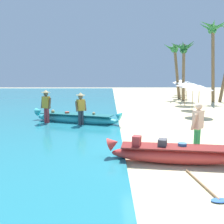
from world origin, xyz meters
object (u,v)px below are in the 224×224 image
object	(u,v)px
person_vendor_hatted	(81,107)
boat_cyan_midground	(76,118)
person_vendor_assistant	(46,105)
palm_tree_mid_cluster	(213,36)
boat_red_foreground	(176,154)
paddle	(207,189)
palm_tree_leaning_seaward	(175,54)
palm_tree_far_behind	(184,53)
person_tourist_customer	(198,126)

from	to	relation	value
person_vendor_hatted	boat_cyan_midground	bearing A→B (deg)	115.43
person_vendor_assistant	palm_tree_mid_cluster	bearing A→B (deg)	39.17
boat_red_foreground	palm_tree_mid_cluster	xyz separation A→B (m)	(7.25, 15.49, 5.61)
paddle	boat_cyan_midground	bearing A→B (deg)	118.17
boat_cyan_midground	person_vendor_hatted	bearing A→B (deg)	-64.57
boat_red_foreground	palm_tree_leaning_seaward	xyz separation A→B (m)	(4.68, 18.29, 4.29)
boat_cyan_midground	palm_tree_far_behind	distance (m)	14.84
palm_tree_leaning_seaward	person_vendor_assistant	bearing A→B (deg)	-127.23
person_vendor_hatted	paddle	size ratio (longest dim) A/B	1.01
palm_tree_leaning_seaward	palm_tree_far_behind	distance (m)	1.54
boat_red_foreground	person_vendor_assistant	xyz separation A→B (m)	(-5.08, 5.44, 0.74)
person_vendor_hatted	paddle	distance (m)	7.48
palm_tree_mid_cluster	palm_tree_far_behind	world-z (taller)	palm_tree_mid_cluster
person_vendor_assistant	person_vendor_hatted	bearing A→B (deg)	-16.64
palm_tree_leaning_seaward	palm_tree_mid_cluster	world-z (taller)	palm_tree_mid_cluster
boat_red_foreground	palm_tree_far_behind	world-z (taller)	palm_tree_far_behind
person_vendor_assistant	boat_cyan_midground	bearing A→B (deg)	5.16
person_tourist_customer	paddle	size ratio (longest dim) A/B	1.00
person_tourist_customer	palm_tree_far_behind	xyz separation A→B (m)	(4.27, 16.04, 3.60)
boat_red_foreground	paddle	bearing A→B (deg)	-81.23
boat_red_foreground	palm_tree_mid_cluster	bearing A→B (deg)	64.91
palm_tree_leaning_seaward	boat_red_foreground	bearing A→B (deg)	-104.35
paddle	palm_tree_far_behind	bearing A→B (deg)	75.18
palm_tree_leaning_seaward	palm_tree_mid_cluster	distance (m)	4.02
palm_tree_far_behind	person_vendor_hatted	bearing A→B (deg)	-125.25
palm_tree_leaning_seaward	palm_tree_mid_cluster	xyz separation A→B (m)	(2.57, -2.80, 1.31)
boat_red_foreground	palm_tree_leaning_seaward	bearing A→B (deg)	75.65
boat_red_foreground	person_vendor_hatted	bearing A→B (deg)	123.80
person_tourist_customer	boat_red_foreground	bearing A→B (deg)	-138.07
boat_red_foreground	palm_tree_leaning_seaward	size ratio (longest dim) A/B	0.71
person_vendor_hatted	boat_red_foreground	bearing A→B (deg)	-56.20
boat_red_foreground	palm_tree_leaning_seaward	world-z (taller)	palm_tree_leaning_seaward
person_vendor_hatted	palm_tree_mid_cluster	xyz separation A→B (m)	(10.54, 10.58, 4.92)
boat_red_foreground	person_vendor_assistant	size ratio (longest dim) A/B	2.29
person_vendor_hatted	person_vendor_assistant	world-z (taller)	person_vendor_assistant
boat_cyan_midground	paddle	world-z (taller)	boat_cyan_midground
boat_red_foreground	person_tourist_customer	distance (m)	1.32
person_tourist_customer	person_vendor_assistant	size ratio (longest dim) A/B	0.93
person_vendor_hatted	palm_tree_far_behind	world-z (taller)	palm_tree_far_behind
person_tourist_customer	palm_tree_far_behind	size ratio (longest dim) A/B	0.29
palm_tree_mid_cluster	palm_tree_leaning_seaward	bearing A→B (deg)	132.62
boat_cyan_midground	person_vendor_assistant	distance (m)	1.65
person_vendor_hatted	palm_tree_leaning_seaward	world-z (taller)	palm_tree_leaning_seaward
boat_red_foreground	paddle	world-z (taller)	boat_red_foreground
boat_red_foreground	boat_cyan_midground	xyz separation A→B (m)	(-3.60, 5.58, 0.01)
boat_cyan_midground	palm_tree_far_behind	world-z (taller)	palm_tree_far_behind
person_vendor_assistant	palm_tree_leaning_seaward	world-z (taller)	palm_tree_leaning_seaward
paddle	person_vendor_assistant	bearing A→B (deg)	127.03
palm_tree_far_behind	paddle	world-z (taller)	palm_tree_far_behind
boat_cyan_midground	palm_tree_mid_cluster	xyz separation A→B (m)	(10.86, 9.91, 5.60)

